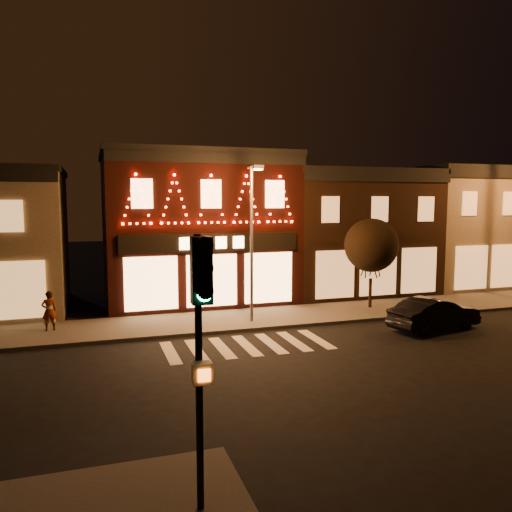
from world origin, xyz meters
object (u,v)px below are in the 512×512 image
traffic_signal_near (201,320)px  streetlamp_mid (252,232)px  dark_sedan (434,314)px  pedestrian (49,311)px

traffic_signal_near → streetlamp_mid: size_ratio=0.70×
dark_sedan → pedestrian: pedestrian is taller
streetlamp_mid → dark_sedan: 8.82m
streetlamp_mid → pedestrian: size_ratio=4.15×
streetlamp_mid → pedestrian: 9.39m
traffic_signal_near → streetlamp_mid: (5.17, 13.33, 0.64)m
traffic_signal_near → pedestrian: traffic_signal_near is taller
traffic_signal_near → streetlamp_mid: streetlamp_mid is taller
dark_sedan → streetlamp_mid: bearing=55.3°
traffic_signal_near → streetlamp_mid: bearing=72.0°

